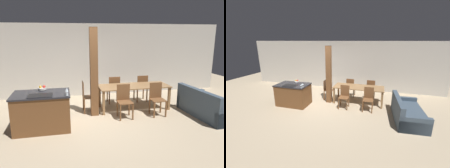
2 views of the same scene
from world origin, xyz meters
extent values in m
plane|color=tan|center=(0.00, 0.00, 0.00)|extent=(16.00, 16.00, 0.00)
cube|color=beige|center=(0.00, 2.62, 1.35)|extent=(11.20, 0.08, 2.70)
cube|color=brown|center=(-1.27, -0.29, 0.44)|extent=(1.33, 0.86, 0.89)
cube|color=#232328|center=(-1.27, -0.29, 0.91)|extent=(1.37, 0.90, 0.04)
cube|color=black|center=(-1.27, -0.50, 0.93)|extent=(0.56, 0.40, 0.01)
cylinder|color=silver|center=(-1.27, 0.03, 0.96)|extent=(0.20, 0.20, 0.05)
sphere|color=red|center=(-1.22, 0.03, 1.01)|extent=(0.08, 0.08, 0.08)
sphere|color=gold|center=(-1.31, 0.04, 1.01)|extent=(0.07, 0.07, 0.07)
cylinder|color=silver|center=(-0.66, -0.67, 0.94)|extent=(0.06, 0.06, 0.00)
cylinder|color=silver|center=(-0.66, -0.67, 0.98)|extent=(0.01, 0.01, 0.08)
cone|color=silver|center=(-0.66, -0.67, 1.05)|extent=(0.06, 0.06, 0.06)
cylinder|color=silver|center=(-0.66, -0.59, 0.94)|extent=(0.06, 0.06, 0.00)
cylinder|color=silver|center=(-0.66, -0.59, 0.98)|extent=(0.01, 0.01, 0.08)
cone|color=silver|center=(-0.66, -0.59, 1.05)|extent=(0.06, 0.06, 0.06)
cylinder|color=silver|center=(-0.66, -0.51, 0.94)|extent=(0.06, 0.06, 0.00)
cylinder|color=silver|center=(-0.66, -0.51, 0.98)|extent=(0.01, 0.01, 0.08)
cone|color=silver|center=(-0.66, -0.51, 1.05)|extent=(0.06, 0.06, 0.06)
cube|color=olive|center=(1.41, 0.69, 0.74)|extent=(2.19, 0.87, 0.03)
cube|color=olive|center=(0.38, 0.32, 0.36)|extent=(0.07, 0.07, 0.72)
cube|color=olive|center=(2.44, 0.32, 0.36)|extent=(0.07, 0.07, 0.72)
cube|color=olive|center=(0.38, 1.06, 0.36)|extent=(0.07, 0.07, 0.72)
cube|color=olive|center=(2.44, 1.06, 0.36)|extent=(0.07, 0.07, 0.72)
cube|color=brown|center=(0.92, -0.05, 0.47)|extent=(0.40, 0.40, 0.02)
cube|color=brown|center=(0.92, 0.14, 0.71)|extent=(0.38, 0.02, 0.46)
cube|color=brown|center=(0.74, -0.22, 0.23)|extent=(0.04, 0.04, 0.46)
cube|color=brown|center=(1.10, -0.22, 0.23)|extent=(0.04, 0.04, 0.46)
cube|color=brown|center=(0.74, 0.13, 0.23)|extent=(0.04, 0.04, 0.46)
cube|color=brown|center=(1.10, 0.13, 0.23)|extent=(0.04, 0.04, 0.46)
cube|color=brown|center=(1.91, -0.05, 0.47)|extent=(0.40, 0.40, 0.02)
cube|color=brown|center=(1.91, 0.14, 0.71)|extent=(0.38, 0.02, 0.46)
cube|color=brown|center=(1.73, -0.22, 0.23)|extent=(0.04, 0.04, 0.46)
cube|color=brown|center=(2.08, -0.22, 0.23)|extent=(0.04, 0.04, 0.46)
cube|color=brown|center=(1.73, 0.13, 0.23)|extent=(0.04, 0.04, 0.46)
cube|color=brown|center=(2.08, 0.13, 0.23)|extent=(0.04, 0.04, 0.46)
cube|color=brown|center=(0.92, 1.42, 0.47)|extent=(0.40, 0.40, 0.02)
cube|color=brown|center=(0.92, 1.23, 0.71)|extent=(0.38, 0.02, 0.46)
cube|color=brown|center=(1.10, 1.60, 0.23)|extent=(0.04, 0.04, 0.46)
cube|color=brown|center=(0.74, 1.60, 0.23)|extent=(0.04, 0.04, 0.46)
cube|color=brown|center=(1.10, 1.24, 0.23)|extent=(0.04, 0.04, 0.46)
cube|color=brown|center=(0.74, 1.24, 0.23)|extent=(0.04, 0.04, 0.46)
cube|color=brown|center=(1.91, 1.42, 0.47)|extent=(0.40, 0.40, 0.02)
cube|color=brown|center=(1.91, 1.23, 0.71)|extent=(0.38, 0.02, 0.46)
cube|color=brown|center=(2.08, 1.60, 0.23)|extent=(0.04, 0.04, 0.46)
cube|color=brown|center=(1.73, 1.60, 0.23)|extent=(0.04, 0.04, 0.46)
cube|color=brown|center=(2.08, 1.24, 0.23)|extent=(0.04, 0.04, 0.46)
cube|color=brown|center=(1.73, 1.24, 0.23)|extent=(0.04, 0.04, 0.46)
cube|color=brown|center=(0.01, 0.69, 0.47)|extent=(0.40, 0.40, 0.02)
cube|color=brown|center=(-0.18, 0.69, 0.71)|extent=(0.02, 0.38, 0.46)
cube|color=brown|center=(0.19, 0.51, 0.23)|extent=(0.04, 0.04, 0.46)
cube|color=brown|center=(0.19, 0.86, 0.23)|extent=(0.04, 0.04, 0.46)
cube|color=brown|center=(-0.16, 0.51, 0.23)|extent=(0.04, 0.04, 0.46)
cube|color=brown|center=(-0.16, 0.86, 0.23)|extent=(0.04, 0.04, 0.46)
cube|color=#3D4C5B|center=(3.35, -0.37, 0.20)|extent=(1.05, 1.88, 0.41)
cube|color=#3D4C5B|center=(2.96, -0.40, 0.61)|extent=(0.28, 1.82, 0.40)
cube|color=#3D4C5B|center=(3.40, -1.21, 0.27)|extent=(0.94, 0.20, 0.55)
cube|color=#3D4C5B|center=(3.29, 0.47, 0.27)|extent=(0.94, 0.20, 0.55)
cube|color=brown|center=(0.12, 0.40, 1.26)|extent=(0.21, 0.21, 2.51)
camera|label=1|loc=(-0.71, -5.64, 2.34)|focal=35.00mm
camera|label=2|loc=(2.28, -5.65, 2.72)|focal=24.00mm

